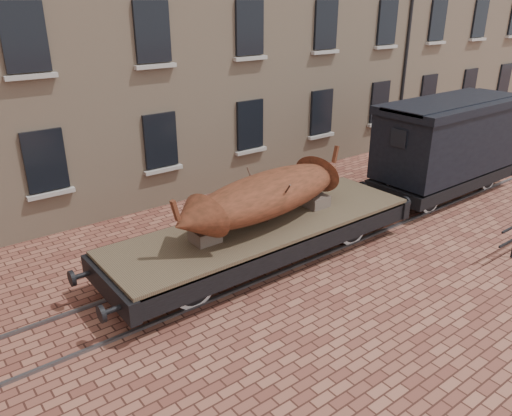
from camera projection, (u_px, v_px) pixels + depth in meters
ground at (327, 237)px, 14.20m from camera, size 90.00×90.00×0.00m
rail_track at (327, 237)px, 14.18m from camera, size 30.00×1.52×0.06m
flatcar_wagon at (265, 230)px, 12.58m from camera, size 9.31×2.52×1.40m
iron_boat at (268, 194)px, 12.25m from camera, size 5.76×2.30×1.42m
goods_van at (450, 137)px, 16.54m from camera, size 6.33×2.31×3.27m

